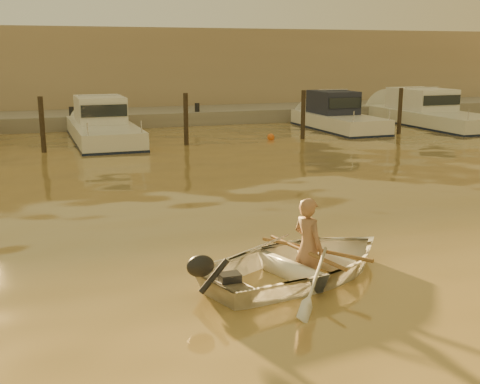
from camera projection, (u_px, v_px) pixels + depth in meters
name	position (u px, v px, depth m)	size (l,w,h in m)	color
ground_plane	(393.00, 253.00, 10.86)	(160.00, 160.00, 0.00)	olive
dinghy	(303.00, 262.00, 9.64)	(2.54, 3.55, 0.74)	white
person	(308.00, 246.00, 9.65)	(0.58, 0.38, 1.60)	#936749
outboard_motor	(229.00, 282.00, 8.74)	(0.90, 0.40, 0.70)	black
oar_port	(315.00, 249.00, 9.75)	(0.06, 0.06, 2.10)	brown
oar_starboard	(306.00, 252.00, 9.63)	(0.06, 0.06, 2.10)	brown
moored_boat_2	(103.00, 126.00, 24.35)	(2.35, 7.86, 1.75)	silver
moored_boat_4	(339.00, 116.00, 27.91)	(2.16, 6.70, 1.75)	silver
moored_boat_5	(431.00, 112.00, 29.60)	(2.75, 9.05, 1.75)	silver
piling_1	(42.00, 127.00, 21.49)	(0.18, 0.18, 2.20)	#2D2319
piling_2	(186.00, 122.00, 23.23)	(0.18, 0.18, 2.20)	#2D2319
piling_3	(303.00, 117.00, 24.88)	(0.18, 0.18, 2.20)	#2D2319
piling_4	(400.00, 113.00, 26.43)	(0.18, 0.18, 2.20)	#2D2319
fender_c	(134.00, 148.00, 22.01)	(0.30, 0.30, 0.30)	silver
fender_d	(271.00, 137.00, 24.81)	(0.30, 0.30, 0.30)	#DB5D19
fender_e	(370.00, 135.00, 25.53)	(0.30, 0.30, 0.30)	silver
quay	(151.00, 120.00, 30.52)	(52.00, 4.00, 1.00)	gray
waterfront_building	(131.00, 72.00, 35.05)	(46.00, 7.00, 4.80)	#9E8466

